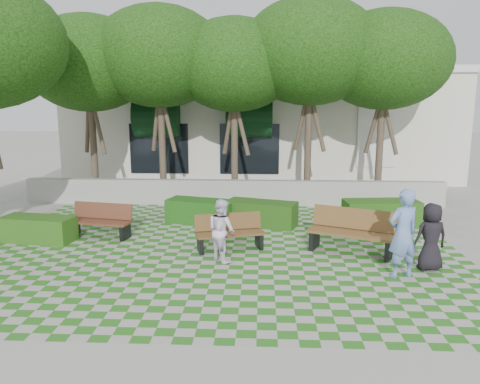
# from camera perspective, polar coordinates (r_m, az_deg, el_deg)

# --- Properties ---
(ground) EXTENTS (90.00, 90.00, 0.00)m
(ground) POSITION_cam_1_polar(r_m,az_deg,el_deg) (10.99, -3.01, -8.69)
(ground) COLOR gray
(ground) RESTS_ON ground
(lawn) EXTENTS (12.00, 12.00, 0.00)m
(lawn) POSITION_cam_1_polar(r_m,az_deg,el_deg) (11.93, -2.53, -7.03)
(lawn) COLOR #2B721E
(lawn) RESTS_ON ground
(sidewalk_south) EXTENTS (16.00, 2.00, 0.01)m
(sidewalk_south) POSITION_cam_1_polar(r_m,az_deg,el_deg) (6.80, -7.26, -22.20)
(sidewalk_south) COLOR #9E9B93
(sidewalk_south) RESTS_ON ground
(retaining_wall) EXTENTS (15.00, 0.36, 0.90)m
(retaining_wall) POSITION_cam_1_polar(r_m,az_deg,el_deg) (16.84, -0.94, -0.04)
(retaining_wall) COLOR #9E9B93
(retaining_wall) RESTS_ON ground
(bench_east) EXTENTS (2.17, 1.46, 1.09)m
(bench_east) POSITION_cam_1_polar(r_m,az_deg,el_deg) (11.89, 13.46, -4.80)
(bench_east) COLOR brown
(bench_east) RESTS_ON ground
(bench_mid) EXTENTS (1.81, 1.04, 0.90)m
(bench_mid) POSITION_cam_1_polar(r_m,az_deg,el_deg) (11.85, -1.29, -4.97)
(bench_mid) COLOR brown
(bench_mid) RESTS_ON ground
(bench_west) EXTENTS (1.84, 0.91, 0.93)m
(bench_west) POSITION_cam_1_polar(r_m,az_deg,el_deg) (13.47, -16.69, -3.42)
(bench_west) COLOR #542B1C
(bench_west) RESTS_ON ground
(hedge_east) EXTENTS (2.28, 1.10, 0.77)m
(hedge_east) POSITION_cam_1_polar(r_m,az_deg,el_deg) (14.67, 16.83, -2.48)
(hedge_east) COLOR #1F4913
(hedge_east) RESTS_ON ground
(hedge_midright) EXTENTS (2.25, 1.45, 0.73)m
(hedge_midright) POSITION_cam_1_polar(r_m,az_deg,el_deg) (14.11, 2.60, -2.63)
(hedge_midright) COLOR #1E4512
(hedge_midright) RESTS_ON ground
(hedge_midleft) EXTENTS (2.22, 1.37, 0.72)m
(hedge_midleft) POSITION_cam_1_polar(r_m,az_deg,el_deg) (14.42, -4.77, -2.37)
(hedge_midleft) COLOR #194913
(hedge_midleft) RESTS_ON ground
(hedge_west) EXTENTS (2.01, 1.04, 0.67)m
(hedge_west) POSITION_cam_1_polar(r_m,az_deg,el_deg) (13.66, -23.40, -4.16)
(hedge_west) COLOR #244E15
(hedge_west) RESTS_ON ground
(person_blue) EXTENTS (0.83, 0.69, 1.93)m
(person_blue) POSITION_cam_1_polar(r_m,az_deg,el_deg) (10.46, 19.25, -4.81)
(person_blue) COLOR #6D88C7
(person_blue) RESTS_ON ground
(person_dark) EXTENTS (0.82, 0.62, 1.52)m
(person_dark) POSITION_cam_1_polar(r_m,az_deg,el_deg) (11.18, 22.24, -5.09)
(person_dark) COLOR black
(person_dark) RESTS_ON ground
(person_white) EXTENTS (0.90, 0.91, 1.48)m
(person_white) POSITION_cam_1_polar(r_m,az_deg,el_deg) (10.96, -2.25, -4.67)
(person_white) COLOR white
(person_white) RESTS_ON ground
(tree_row) EXTENTS (17.70, 13.40, 7.41)m
(tree_row) POSITION_cam_1_polar(r_m,az_deg,el_deg) (16.56, -7.76, 16.11)
(tree_row) COLOR #47382B
(tree_row) RESTS_ON ground
(building) EXTENTS (18.00, 8.92, 5.15)m
(building) POSITION_cam_1_polar(r_m,az_deg,el_deg) (24.39, 2.45, 8.34)
(building) COLOR silver
(building) RESTS_ON ground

